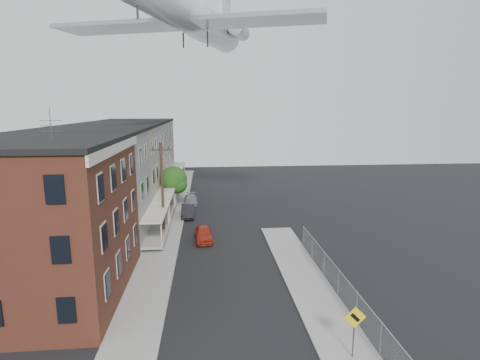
{
  "coord_description": "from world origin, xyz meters",
  "views": [
    {
      "loc": [
        -1.37,
        -16.84,
        12.18
      ],
      "look_at": [
        0.82,
        7.64,
        7.38
      ],
      "focal_mm": 28.0,
      "sensor_mm": 36.0,
      "label": 1
    }
  ],
  "objects_px": {
    "car_far": "(191,199)",
    "airplane": "(193,17)",
    "car_near": "(204,234)",
    "car_mid": "(188,211)",
    "street_tree": "(175,181)",
    "utility_pole": "(162,188)",
    "warning_sign": "(355,324)"
  },
  "relations": [
    {
      "from": "airplane",
      "to": "warning_sign",
      "type": "bearing_deg",
      "value": -72.87
    },
    {
      "from": "street_tree",
      "to": "airplane",
      "type": "relative_size",
      "value": 0.16
    },
    {
      "from": "street_tree",
      "to": "car_near",
      "type": "relative_size",
      "value": 1.36
    },
    {
      "from": "car_near",
      "to": "airplane",
      "type": "relative_size",
      "value": 0.12
    },
    {
      "from": "car_near",
      "to": "car_mid",
      "type": "bearing_deg",
      "value": 98.37
    },
    {
      "from": "street_tree",
      "to": "car_mid",
      "type": "relative_size",
      "value": 1.26
    },
    {
      "from": "warning_sign",
      "to": "street_tree",
      "type": "distance_m",
      "value": 30.96
    },
    {
      "from": "street_tree",
      "to": "car_near",
      "type": "bearing_deg",
      "value": -73.35
    },
    {
      "from": "airplane",
      "to": "car_near",
      "type": "bearing_deg",
      "value": -85.4
    },
    {
      "from": "warning_sign",
      "to": "car_far",
      "type": "xyz_separation_m",
      "value": [
        -9.12,
        31.02,
        -1.31
      ]
    },
    {
      "from": "airplane",
      "to": "utility_pole",
      "type": "bearing_deg",
      "value": -112.72
    },
    {
      "from": "car_far",
      "to": "airplane",
      "type": "height_order",
      "value": "airplane"
    },
    {
      "from": "car_near",
      "to": "airplane",
      "type": "bearing_deg",
      "value": 90.3
    },
    {
      "from": "street_tree",
      "to": "car_far",
      "type": "height_order",
      "value": "street_tree"
    },
    {
      "from": "car_near",
      "to": "car_far",
      "type": "relative_size",
      "value": 0.97
    },
    {
      "from": "street_tree",
      "to": "car_near",
      "type": "height_order",
      "value": "street_tree"
    },
    {
      "from": "car_far",
      "to": "airplane",
      "type": "xyz_separation_m",
      "value": [
        0.99,
        -4.66,
        20.95
      ]
    },
    {
      "from": "car_near",
      "to": "car_mid",
      "type": "distance_m",
      "value": 8.2
    },
    {
      "from": "warning_sign",
      "to": "car_mid",
      "type": "height_order",
      "value": "warning_sign"
    },
    {
      "from": "utility_pole",
      "to": "car_far",
      "type": "height_order",
      "value": "utility_pole"
    },
    {
      "from": "car_far",
      "to": "street_tree",
      "type": "bearing_deg",
      "value": -133.31
    },
    {
      "from": "warning_sign",
      "to": "car_far",
      "type": "height_order",
      "value": "warning_sign"
    },
    {
      "from": "utility_pole",
      "to": "airplane",
      "type": "relative_size",
      "value": 0.28
    },
    {
      "from": "utility_pole",
      "to": "car_mid",
      "type": "distance_m",
      "value": 7.73
    },
    {
      "from": "car_mid",
      "to": "airplane",
      "type": "distance_m",
      "value": 20.9
    },
    {
      "from": "warning_sign",
      "to": "utility_pole",
      "type": "xyz_separation_m",
      "value": [
        -11.2,
        19.03,
        2.79
      ]
    },
    {
      "from": "warning_sign",
      "to": "street_tree",
      "type": "xyz_separation_m",
      "value": [
        -10.87,
        28.95,
        1.57
      ]
    },
    {
      "from": "utility_pole",
      "to": "street_tree",
      "type": "bearing_deg",
      "value": 88.11
    },
    {
      "from": "car_far",
      "to": "airplane",
      "type": "distance_m",
      "value": 21.49
    },
    {
      "from": "car_near",
      "to": "airplane",
      "type": "xyz_separation_m",
      "value": [
        -0.73,
        9.03,
        20.87
      ]
    },
    {
      "from": "car_mid",
      "to": "airplane",
      "type": "relative_size",
      "value": 0.13
    },
    {
      "from": "warning_sign",
      "to": "street_tree",
      "type": "bearing_deg",
      "value": 110.58
    }
  ]
}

